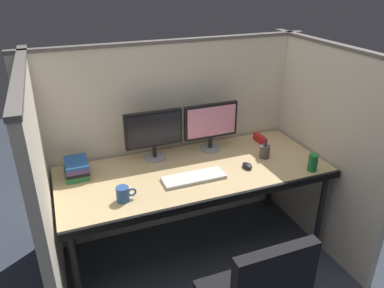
# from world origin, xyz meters

# --- Properties ---
(ground_plane) EXTENTS (8.00, 8.00, 0.00)m
(ground_plane) POSITION_xyz_m (0.00, 0.00, 0.00)
(ground_plane) COLOR #383F4C
(cubicle_partition_rear) EXTENTS (2.21, 0.06, 1.57)m
(cubicle_partition_rear) POSITION_xyz_m (0.00, 0.74, 0.79)
(cubicle_partition_rear) COLOR beige
(cubicle_partition_rear) RESTS_ON ground
(cubicle_partition_left) EXTENTS (0.06, 1.41, 1.57)m
(cubicle_partition_left) POSITION_xyz_m (-0.99, 0.20, 0.79)
(cubicle_partition_left) COLOR beige
(cubicle_partition_left) RESTS_ON ground
(cubicle_partition_right) EXTENTS (0.06, 1.41, 1.57)m
(cubicle_partition_right) POSITION_xyz_m (0.99, 0.20, 0.79)
(cubicle_partition_right) COLOR beige
(cubicle_partition_right) RESTS_ON ground
(desk) EXTENTS (1.90, 0.80, 0.74)m
(desk) POSITION_xyz_m (0.00, 0.29, 0.69)
(desk) COLOR tan
(desk) RESTS_ON ground
(monitor_left) EXTENTS (0.43, 0.17, 0.37)m
(monitor_left) POSITION_xyz_m (-0.21, 0.57, 0.96)
(monitor_left) COLOR gray
(monitor_left) RESTS_ON desk
(monitor_right) EXTENTS (0.43, 0.17, 0.37)m
(monitor_right) POSITION_xyz_m (0.24, 0.57, 0.96)
(monitor_right) COLOR gray
(monitor_right) RESTS_ON desk
(keyboard_main) EXTENTS (0.43, 0.15, 0.02)m
(keyboard_main) POSITION_xyz_m (-0.05, 0.18, 0.75)
(keyboard_main) COLOR silver
(keyboard_main) RESTS_ON desk
(computer_mouse) EXTENTS (0.06, 0.10, 0.04)m
(computer_mouse) POSITION_xyz_m (0.36, 0.19, 0.76)
(computer_mouse) COLOR black
(computer_mouse) RESTS_ON desk
(soda_can) EXTENTS (0.07, 0.07, 0.12)m
(soda_can) POSITION_xyz_m (0.77, -0.01, 0.80)
(soda_can) COLOR #197233
(soda_can) RESTS_ON desk
(coffee_mug) EXTENTS (0.13, 0.08, 0.09)m
(coffee_mug) POSITION_xyz_m (-0.55, 0.10, 0.79)
(coffee_mug) COLOR #264C8C
(coffee_mug) RESTS_ON desk
(red_stapler) EXTENTS (0.04, 0.15, 0.06)m
(red_stapler) POSITION_xyz_m (0.67, 0.54, 0.77)
(red_stapler) COLOR red
(red_stapler) RESTS_ON desk
(book_stack) EXTENTS (0.16, 0.21, 0.11)m
(book_stack) POSITION_xyz_m (-0.78, 0.52, 0.80)
(book_stack) COLOR #26723F
(book_stack) RESTS_ON desk
(pen_cup) EXTENTS (0.08, 0.08, 0.17)m
(pen_cup) POSITION_xyz_m (0.56, 0.29, 0.79)
(pen_cup) COLOR #4C4742
(pen_cup) RESTS_ON desk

